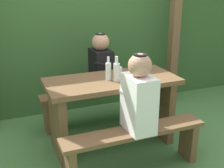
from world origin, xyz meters
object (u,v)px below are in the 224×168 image
Objects in this scene: bottle_left at (108,71)px; drinking_glass at (119,71)px; bench_near at (134,142)px; bench_far at (96,100)px; person_black_coat at (101,65)px; picnic_table at (112,101)px; bottle_right at (117,71)px; person_white_shirt at (139,96)px.

drinking_glass is at bearing 37.39° from bottle_left.
bench_near is at bearing -85.05° from bottle_left.
person_black_coat reaches higher than bench_far.
bench_near is at bearing -90.00° from bench_far.
picnic_table is 0.35m from drinking_glass.
picnic_table is 0.37m from bottle_right.
bottle_right reaches higher than bottle_left.
bottle_right is at bearing -88.73° from bench_far.
bench_far is 5.35× the size of bottle_right.
drinking_glass is (0.06, -0.42, 0.04)m from person_black_coat.
person_white_shirt is 2.91× the size of bottle_left.
bottle_left is (-0.19, -0.14, 0.06)m from drinking_glass.
person_black_coat reaches higher than bench_near.
picnic_table is at bearing -98.10° from person_black_coat.
picnic_table is 1.95× the size of person_white_shirt.
picnic_table is 1.95× the size of person_black_coat.
person_black_coat reaches higher than drinking_glass.
drinking_glass is (0.14, 0.69, 0.49)m from bench_near.
bottle_right is at bearing 92.20° from person_white_shirt.
drinking_glass reaches higher than picnic_table.
person_black_coat is (0.08, 0.55, 0.26)m from picnic_table.
bench_near is 5.35× the size of bottle_right.
drinking_glass is at bearing 80.88° from person_white_shirt.
bottle_right is (0.01, -0.64, 0.56)m from bench_far.
bench_near is 1.00× the size of bench_far.
drinking_glass is 0.32× the size of bottle_left.
person_white_shirt is 0.55m from bottle_left.
bottle_left reaches higher than bench_far.
person_white_shirt is at bearing -81.64° from bottle_left.
bottle_left is at bearing 130.43° from bottle_right.
person_white_shirt is (0.03, -0.55, 0.26)m from picnic_table.
picnic_table is 1.00× the size of bench_near.
picnic_table reaches higher than bench_far.
person_black_coat is (0.08, 1.11, 0.46)m from bench_near.
bottle_left reaches higher than picnic_table.
bench_near is 1.11m from bench_far.
person_black_coat is 0.43m from drinking_glass.
bench_near is at bearing -94.06° from person_black_coat.
bench_far is 17.81× the size of drinking_glass.
bench_far is 0.47m from person_black_coat.
drinking_glass is (0.14, -0.43, 0.49)m from bench_far.
bench_near is 0.78m from bottle_left.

